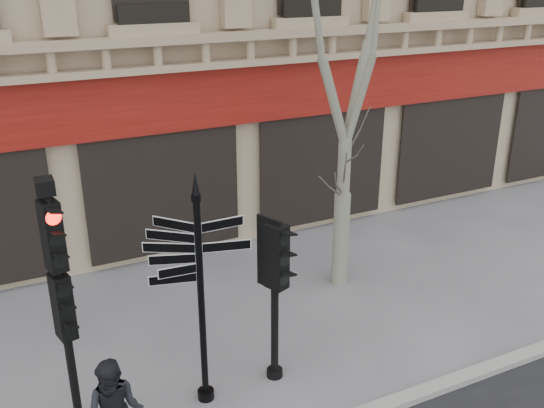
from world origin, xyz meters
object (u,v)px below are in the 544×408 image
at_px(plane_tree, 351,14).
at_px(traffic_signal_main, 59,279).
at_px(fingerpost, 199,254).
at_px(traffic_signal_secondary, 275,273).

bearing_deg(plane_tree, traffic_signal_main, -160.81).
height_order(fingerpost, traffic_signal_secondary, fingerpost).
relative_size(traffic_signal_secondary, plane_tree, 0.35).
bearing_deg(plane_tree, fingerpost, -149.61).
bearing_deg(traffic_signal_secondary, plane_tree, 18.51).
bearing_deg(traffic_signal_main, plane_tree, 6.43).
bearing_deg(fingerpost, plane_tree, 54.62).
distance_m(fingerpost, traffic_signal_main, 1.87).
bearing_deg(traffic_signal_main, fingerpost, -20.70).
xyz_separation_m(fingerpost, plane_tree, (3.79, 2.22, 2.92)).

